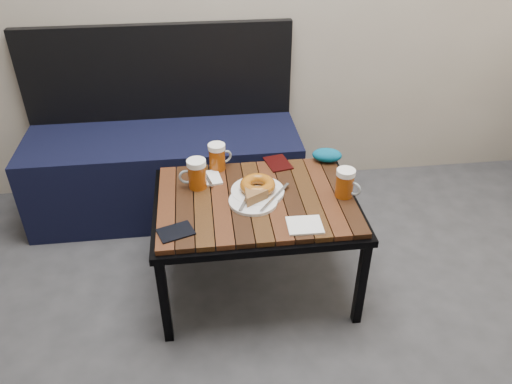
{
  "coord_description": "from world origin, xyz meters",
  "views": [
    {
      "loc": [
        -0.01,
        -0.58,
        1.63
      ],
      "look_at": [
        0.2,
        1.09,
        0.5
      ],
      "focal_mm": 35.0,
      "sensor_mm": 36.0,
      "label": 1
    }
  ],
  "objects": [
    {
      "name": "passport_navy",
      "position": [
        -0.12,
        0.9,
        0.48
      ],
      "size": [
        0.15,
        0.13,
        0.01
      ],
      "primitive_type": "cube",
      "rotation": [
        0.0,
        0.0,
        -1.23
      ],
      "color": "black",
      "rests_on": "cafe_table"
    },
    {
      "name": "passport_burgundy",
      "position": [
        0.33,
        1.35,
        0.48
      ],
      "size": [
        0.13,
        0.16,
        0.01
      ],
      "primitive_type": "cube",
      "rotation": [
        0.0,
        0.0,
        0.21
      ],
      "color": "black",
      "rests_on": "cafe_table"
    },
    {
      "name": "beer_mug_right",
      "position": [
        0.56,
        1.06,
        0.53
      ],
      "size": [
        0.11,
        0.11,
        0.12
      ],
      "rotation": [
        0.0,
        0.0,
        -0.76
      ],
      "color": "#8C3D0B",
      "rests_on": "cafe_table"
    },
    {
      "name": "knit_pouch",
      "position": [
        0.56,
        1.35,
        0.5
      ],
      "size": [
        0.15,
        0.12,
        0.06
      ],
      "primitive_type": "ellipsoid",
      "rotation": [
        0.0,
        0.0,
        -0.23
      ],
      "color": "#054D83",
      "rests_on": "cafe_table"
    },
    {
      "name": "bench",
      "position": [
        -0.21,
        1.76,
        0.27
      ],
      "size": [
        1.4,
        0.5,
        0.95
      ],
      "color": "black",
      "rests_on": "ground"
    },
    {
      "name": "napkin_left",
      "position": [
        0.01,
        1.26,
        0.48
      ],
      "size": [
        0.13,
        0.16,
        0.01
      ],
      "rotation": [
        0.0,
        0.0,
        0.15
      ],
      "color": "white",
      "rests_on": "cafe_table"
    },
    {
      "name": "napkin_right",
      "position": [
        0.36,
        0.88,
        0.48
      ],
      "size": [
        0.14,
        0.12,
        0.01
      ],
      "rotation": [
        0.0,
        0.0,
        -0.03
      ],
      "color": "white",
      "rests_on": "cafe_table"
    },
    {
      "name": "beer_mug_left",
      "position": [
        -0.04,
        1.2,
        0.54
      ],
      "size": [
        0.12,
        0.08,
        0.13
      ],
      "rotation": [
        0.0,
        0.0,
        3.12
      ],
      "color": "#8C3D0B",
      "rests_on": "cafe_table"
    },
    {
      "name": "plate_bagel",
      "position": [
        0.21,
        1.13,
        0.5
      ],
      "size": [
        0.25,
        0.27,
        0.06
      ],
      "color": "white",
      "rests_on": "cafe_table"
    },
    {
      "name": "plate_pie",
      "position": [
        0.19,
        1.06,
        0.49
      ],
      "size": [
        0.2,
        0.2,
        0.06
      ],
      "color": "white",
      "rests_on": "cafe_table"
    },
    {
      "name": "beer_mug_centre",
      "position": [
        0.06,
        1.34,
        0.53
      ],
      "size": [
        0.12,
        0.1,
        0.12
      ],
      "rotation": [
        0.0,
        0.0,
        0.43
      ],
      "color": "#8C3D0B",
      "rests_on": "cafe_table"
    },
    {
      "name": "cafe_table",
      "position": [
        0.2,
        1.09,
        0.43
      ],
      "size": [
        0.84,
        0.62,
        0.47
      ],
      "color": "black",
      "rests_on": "ground"
    }
  ]
}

